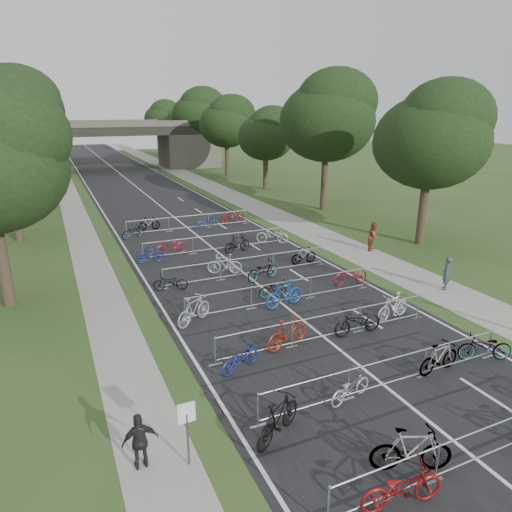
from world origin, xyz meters
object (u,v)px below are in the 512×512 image
at_px(bike_0, 402,487).
at_px(pedestrian_c, 140,442).
at_px(overpass_bridge, 113,145).
at_px(park_sign, 187,423).
at_px(pedestrian_a, 446,273).
at_px(pedestrian_b, 374,236).
at_px(bike_1, 411,450).

height_order(bike_0, pedestrian_c, pedestrian_c).
distance_m(overpass_bridge, park_sign, 62.41).
xyz_separation_m(overpass_bridge, park_sign, (-6.80, -62.00, -2.27)).
height_order(pedestrian_a, pedestrian_c, pedestrian_a).
relative_size(overpass_bridge, pedestrian_a, 18.35).
bearing_deg(pedestrian_a, park_sign, -19.58).
height_order(park_sign, pedestrian_b, park_sign).
bearing_deg(bike_1, pedestrian_c, 87.86).
bearing_deg(pedestrian_a, overpass_bridge, -123.55).
xyz_separation_m(bike_1, pedestrian_c, (-6.04, 2.87, 0.15)).
height_order(overpass_bridge, bike_0, overpass_bridge).
distance_m(bike_0, bike_1, 1.22).
xyz_separation_m(overpass_bridge, pedestrian_a, (8.24, -55.81, -2.69)).
bearing_deg(bike_1, overpass_bridge, 21.64).
distance_m(bike_1, pedestrian_a, 13.30).
bearing_deg(bike_1, bike_0, 151.80).
bearing_deg(pedestrian_b, park_sign, -176.15).
distance_m(pedestrian_b, pedestrian_c, 21.28).
bearing_deg(pedestrian_a, bike_1, -1.35).
relative_size(bike_1, pedestrian_c, 1.34).
distance_m(overpass_bridge, pedestrian_c, 62.16).
relative_size(park_sign, bike_0, 0.89).
relative_size(park_sign, pedestrian_c, 1.19).
bearing_deg(pedestrian_b, overpass_bridge, 65.24).
xyz_separation_m(bike_1, pedestrian_a, (10.10, 8.66, 0.22)).
bearing_deg(park_sign, pedestrian_a, 22.37).
bearing_deg(pedestrian_c, overpass_bridge, -96.36).
distance_m(overpass_bridge, bike_1, 64.56).
relative_size(bike_0, pedestrian_a, 1.21).
height_order(pedestrian_a, pedestrian_b, pedestrian_b).
distance_m(bike_0, pedestrian_b, 20.25).
relative_size(pedestrian_a, pedestrian_c, 1.10).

